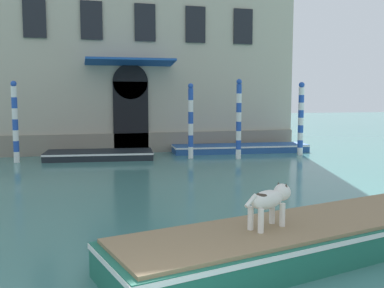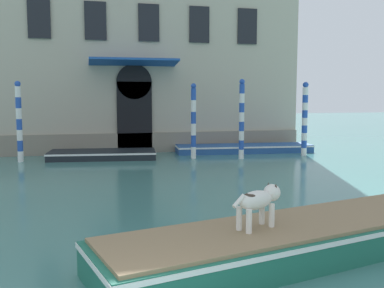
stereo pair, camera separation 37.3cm
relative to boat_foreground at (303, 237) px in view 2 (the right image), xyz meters
The scene contains 8 objects.
boat_foreground is the anchor object (origin of this frame).
dog_on_deck 1.21m from the boat_foreground, 168.66° to the right, with size 1.01×0.63×0.73m.
boat_moored_near_palazzo 13.51m from the boat_foreground, 102.77° to the left, with size 4.89×2.40×0.36m.
boat_moored_far 14.34m from the boat_foreground, 74.09° to the left, with size 6.83×2.05×0.38m.
mooring_pole_0 12.17m from the boat_foreground, 75.45° to the left, with size 0.24×0.24×3.54m.
mooring_pole_1 13.71m from the boat_foreground, 62.47° to the left, with size 0.27×0.27×3.44m.
mooring_pole_2 14.58m from the boat_foreground, 116.29° to the left, with size 0.25×0.25×3.42m.
mooring_pole_3 12.41m from the boat_foreground, 85.42° to the left, with size 0.24×0.24×3.35m.
Camera 2 is at (-0.27, -3.30, 2.85)m, focal length 42.00 mm.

